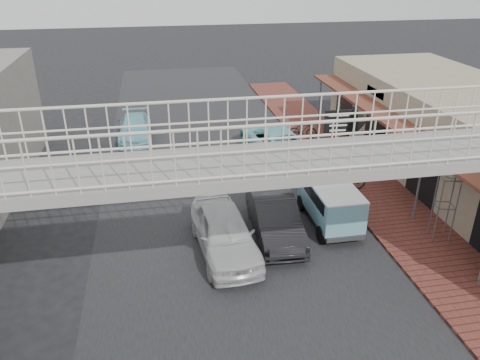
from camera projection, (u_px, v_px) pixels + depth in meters
name	position (u px, v px, depth m)	size (l,w,h in m)	color
ground	(241.00, 255.00, 15.93)	(120.00, 120.00, 0.00)	black
road_strip	(241.00, 255.00, 15.93)	(10.00, 60.00, 0.01)	black
sidewalk	(379.00, 198.00, 19.65)	(3.00, 40.00, 0.10)	brown
shophouse_row	(470.00, 139.00, 20.43)	(7.20, 18.00, 4.00)	gray
footbridge	(272.00, 239.00, 11.02)	(16.40, 2.40, 6.34)	gray
white_hatchback	(224.00, 232.00, 15.81)	(1.82, 4.53, 1.54)	silver
dark_sedan	(275.00, 217.00, 16.84)	(1.52, 4.36, 1.44)	black
angkot_curb	(274.00, 140.00, 23.91)	(2.44, 5.29, 1.47)	#7FD5DC
angkot_far	(135.00, 128.00, 25.89)	(1.73, 4.27, 1.24)	#7BC6D6
angkot_van	(331.00, 199.00, 17.33)	(1.60, 3.44, 1.68)	black
motorcycle_near	(344.00, 178.00, 20.13)	(0.62, 1.79, 0.94)	black
motorcycle_far	(303.00, 130.00, 25.78)	(0.44, 1.55, 0.93)	black
street_clock	(452.00, 171.00, 15.64)	(0.81, 0.74, 3.15)	#59595B
arrow_sign	(358.00, 122.00, 20.00)	(1.98, 1.26, 3.38)	#59595B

